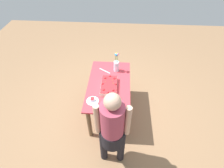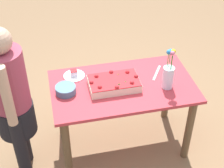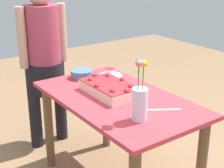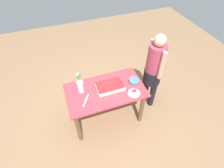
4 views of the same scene
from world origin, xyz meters
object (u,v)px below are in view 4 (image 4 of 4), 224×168
at_px(serving_plate_with_slice, 134,93).
at_px(fruit_bowl, 134,81).
at_px(flower_vase, 80,85).
at_px(cake_knife, 86,100).
at_px(person_standing, 154,68).
at_px(sheet_cake, 110,86).

distance_m(serving_plate_with_slice, fruit_bowl, 0.24).
height_order(flower_vase, fruit_bowl, flower_vase).
height_order(serving_plate_with_slice, cake_knife, serving_plate_with_slice).
bearing_deg(cake_knife, person_standing, -47.55).
height_order(serving_plate_with_slice, fruit_bowl, same).
bearing_deg(person_standing, cake_knife, 9.91).
relative_size(sheet_cake, flower_vase, 1.15).
bearing_deg(flower_vase, serving_plate_with_slice, 156.61).
xyz_separation_m(cake_knife, person_standing, (-1.28, -0.22, 0.10)).
height_order(cake_knife, fruit_bowl, fruit_bowl).
height_order(sheet_cake, flower_vase, flower_vase).
bearing_deg(fruit_bowl, cake_knife, 6.70).
relative_size(sheet_cake, cake_knife, 1.83).
bearing_deg(serving_plate_with_slice, flower_vase, -23.39).
xyz_separation_m(serving_plate_with_slice, fruit_bowl, (-0.10, -0.22, 0.02)).
distance_m(flower_vase, person_standing, 1.30).
relative_size(flower_vase, person_standing, 0.26).
relative_size(cake_knife, flower_vase, 0.63).
height_order(sheet_cake, serving_plate_with_slice, sheet_cake).
distance_m(cake_knife, flower_vase, 0.25).
distance_m(flower_vase, fruit_bowl, 0.88).
relative_size(serving_plate_with_slice, cake_knife, 0.81).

